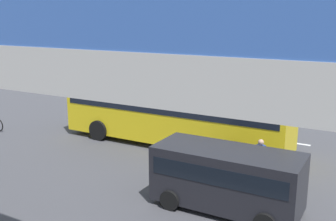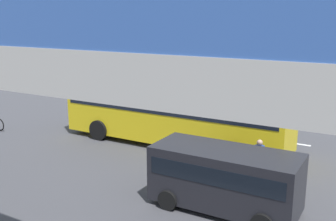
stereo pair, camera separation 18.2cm
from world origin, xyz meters
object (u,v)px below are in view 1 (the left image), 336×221
Objects in this scene: parked_van at (227,175)px; pedestrian at (260,162)px; city_bus at (173,107)px; traffic_sign at (207,96)px.

parked_van is 2.68× the size of pedestrian.
city_bus is 3.48m from traffic_sign.
city_bus is 6.44× the size of pedestrian.
city_bus is at bearing -27.62° from pedestrian.
parked_van is 1.71× the size of traffic_sign.
pedestrian is 0.64× the size of traffic_sign.
pedestrian is at bearing -98.77° from parked_van.
parked_van is at bearing 81.23° from pedestrian.
pedestrian is (-0.38, -2.46, -0.30)m from parked_van.
parked_van is at bearing 117.76° from traffic_sign.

